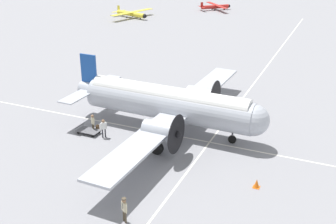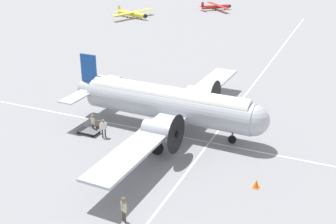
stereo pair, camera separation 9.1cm
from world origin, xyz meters
name	(u,v)px [view 1 (the left image)]	position (x,y,z in m)	size (l,w,h in m)	color
ground_plane	(168,130)	(0.00, 0.00, 0.00)	(300.00, 300.00, 0.00)	gray
apron_line_eastwest	(212,138)	(0.00, 4.22, 0.00)	(120.00, 0.16, 0.01)	silver
apron_line_northsouth	(164,133)	(0.80, 0.00, 0.00)	(0.16, 120.00, 0.01)	silver
airliner_main	(173,104)	(0.01, 0.45, 2.60)	(26.26, 18.23, 6.05)	#ADB2BC
crew_foreground	(124,207)	(13.11, 2.84, 1.09)	(0.40, 0.51, 1.74)	#473D2D
passenger_boarding	(93,121)	(3.03, -5.97, 1.03)	(0.37, 0.49, 1.68)	#473D2D
ramp_agent	(104,127)	(3.63, -4.49, 1.05)	(0.43, 0.46, 1.71)	#2D2D33
suitcase_near_door	(98,128)	(2.79, -5.68, 0.30)	(0.35, 0.19, 0.64)	#47331E
baggage_cart	(88,131)	(3.52, -6.18, 0.28)	(1.22, 2.02, 0.56)	#56565B
light_aircraft_distant	(216,6)	(-62.94, -15.54, 0.81)	(8.16, 7.72, 1.94)	#B2231E
light_aircraft_taxiing	(132,14)	(-46.64, -28.64, 0.87)	(11.22, 8.57, 2.16)	yellow
traffic_cone	(257,184)	(6.05, 9.41, 0.30)	(0.48, 0.48, 0.64)	orange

